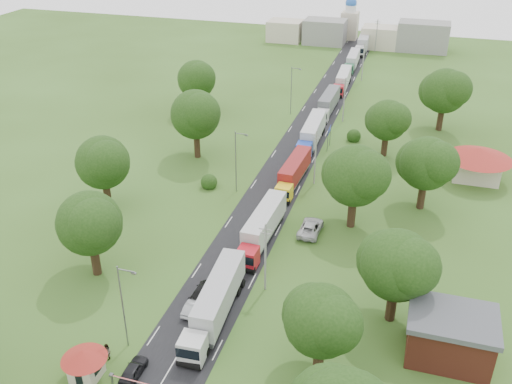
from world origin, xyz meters
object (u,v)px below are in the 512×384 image
at_px(car_lane_front, 133,370).
at_px(guard_booth, 85,360).
at_px(info_sign, 329,133).
at_px(car_lane_mid, 194,306).
at_px(boom_barrier, 141,384).
at_px(truck_0, 216,302).

bearing_deg(car_lane_front, guard_booth, 18.60).
relative_size(guard_booth, car_lane_front, 1.10).
relative_size(guard_booth, info_sign, 1.07).
bearing_deg(car_lane_mid, car_lane_front, 81.59).
height_order(boom_barrier, truck_0, truck_0).
bearing_deg(info_sign, car_lane_front, -97.98).
relative_size(info_sign, truck_0, 0.27).
bearing_deg(guard_booth, boom_barrier, 0.01).
bearing_deg(info_sign, boom_barrier, -96.24).
xyz_separation_m(info_sign, truck_0, (-3.40, -48.42, -0.74)).
distance_m(guard_booth, truck_0, 14.66).
relative_size(boom_barrier, truck_0, 0.60).
xyz_separation_m(guard_booth, info_sign, (12.40, 60.00, 0.84)).
bearing_deg(car_lane_mid, truck_0, 173.91).
bearing_deg(truck_0, guard_booth, -127.84).
bearing_deg(car_lane_mid, info_sign, -94.98).
xyz_separation_m(info_sign, car_lane_mid, (-6.20, -48.01, -2.32)).
distance_m(boom_barrier, car_lane_front, 2.23).
xyz_separation_m(guard_booth, truck_0, (8.99, 11.58, 0.10)).
relative_size(info_sign, car_lane_front, 1.03).
relative_size(boom_barrier, car_lane_front, 2.31).
xyz_separation_m(info_sign, car_lane_front, (-8.20, -58.50, -2.32)).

